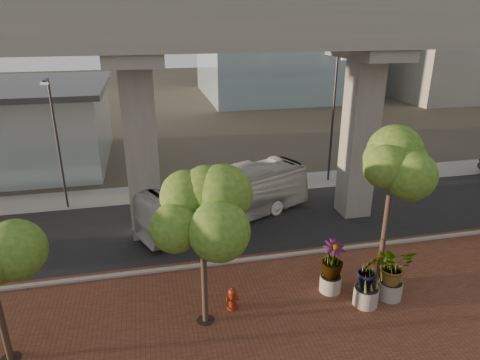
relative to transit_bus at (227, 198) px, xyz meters
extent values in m
plane|color=#3A372A|center=(1.57, -2.45, -1.47)|extent=(160.00, 160.00, 0.00)
cube|color=brown|center=(1.57, -10.45, -1.44)|extent=(70.00, 13.00, 0.06)
cube|color=black|center=(1.57, -0.45, -1.45)|extent=(90.00, 8.00, 0.04)
cube|color=gray|center=(1.57, -4.45, -1.39)|extent=(70.00, 0.25, 0.16)
cube|color=gray|center=(1.57, 5.05, -1.44)|extent=(90.00, 3.00, 0.06)
cube|color=gray|center=(1.57, -2.05, 9.03)|extent=(72.00, 2.40, 1.80)
cube|color=gray|center=(1.57, 1.15, 9.03)|extent=(72.00, 2.40, 1.80)
cube|color=#A49F93|center=(39.57, 33.55, 10.53)|extent=(18.00, 16.00, 24.00)
imported|color=silver|center=(0.00, 0.00, 0.00)|extent=(10.64, 6.59, 2.94)
cylinder|color=maroon|center=(-1.25, -7.80, -1.36)|extent=(0.44, 0.44, 0.10)
cylinder|color=maroon|center=(-1.25, -7.80, -1.01)|extent=(0.29, 0.29, 0.71)
sphere|color=maroon|center=(-1.25, -7.80, -0.65)|extent=(0.34, 0.34, 0.34)
cylinder|color=maroon|center=(-1.25, -7.80, -0.49)|extent=(0.10, 0.10, 0.12)
cylinder|color=maroon|center=(-1.25, -7.80, -0.94)|extent=(0.49, 0.20, 0.20)
cylinder|color=#A8A098|center=(5.30, -8.52, -1.04)|extent=(0.96, 0.96, 0.75)
imported|color=#2F5A17|center=(5.30, -8.52, 0.14)|extent=(2.14, 2.14, 1.61)
cylinder|color=gray|center=(3.07, -7.54, -1.05)|extent=(0.92, 0.92, 0.71)
imported|color=#2F5A17|center=(3.07, -7.54, 0.14)|extent=(2.24, 2.24, 1.68)
cylinder|color=#9D9A8E|center=(4.09, -8.72, -1.02)|extent=(1.00, 1.00, 0.77)
imported|color=#2F5A17|center=(4.09, -8.72, 0.19)|extent=(2.21, 2.21, 1.66)
cylinder|color=#403125|center=(-9.28, -8.82, 0.17)|extent=(0.22, 0.22, 3.17)
cylinder|color=black|center=(-9.28, -8.82, -1.41)|extent=(0.70, 0.70, 0.01)
cylinder|color=#403125|center=(-2.42, -8.31, 0.32)|extent=(0.22, 0.22, 3.45)
cylinder|color=black|center=(-2.42, -8.31, -1.41)|extent=(0.70, 0.70, 0.01)
cylinder|color=#403125|center=(5.36, -7.47, 0.71)|extent=(0.22, 0.22, 4.24)
cylinder|color=black|center=(5.36, -7.47, -1.41)|extent=(0.70, 0.70, 0.01)
cylinder|color=#313136|center=(-9.24, 3.94, 2.46)|extent=(0.14, 0.14, 7.78)
cube|color=#313136|center=(-9.24, 3.45, 6.35)|extent=(0.15, 0.97, 0.15)
cube|color=silver|center=(-9.24, 2.97, 6.25)|extent=(0.39, 0.19, 0.12)
cylinder|color=#2D2D32|center=(8.33, 4.86, 2.88)|extent=(0.15, 0.15, 8.63)
cube|color=#2D2D32|center=(8.33, 4.32, 7.20)|extent=(0.16, 1.08, 0.16)
cube|color=silver|center=(8.33, 3.78, 7.09)|extent=(0.43, 0.22, 0.13)
camera|label=1|loc=(-4.03, -21.77, 9.65)|focal=32.00mm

